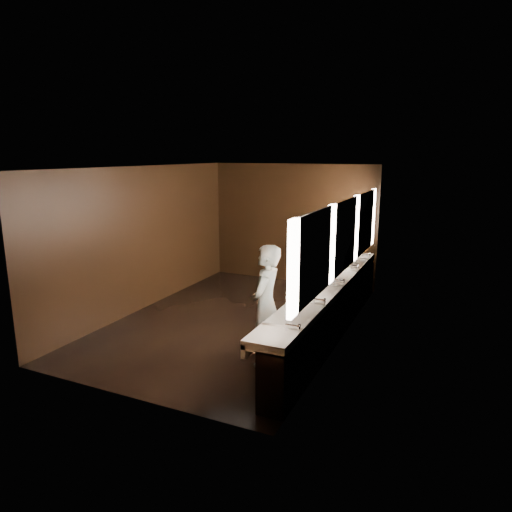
# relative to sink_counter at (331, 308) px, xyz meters

# --- Properties ---
(floor) EXTENTS (6.00, 6.00, 0.00)m
(floor) POSITION_rel_sink_counter_xyz_m (-1.79, 0.00, -0.50)
(floor) COLOR black
(floor) RESTS_ON ground
(ceiling) EXTENTS (4.00, 6.00, 0.02)m
(ceiling) POSITION_rel_sink_counter_xyz_m (-1.79, 0.00, 2.30)
(ceiling) COLOR #2D2D2B
(ceiling) RESTS_ON wall_back
(wall_back) EXTENTS (4.00, 0.02, 2.80)m
(wall_back) POSITION_rel_sink_counter_xyz_m (-1.79, 3.00, 0.90)
(wall_back) COLOR black
(wall_back) RESTS_ON floor
(wall_front) EXTENTS (4.00, 0.02, 2.80)m
(wall_front) POSITION_rel_sink_counter_xyz_m (-1.79, -3.00, 0.90)
(wall_front) COLOR black
(wall_front) RESTS_ON floor
(wall_left) EXTENTS (0.02, 6.00, 2.80)m
(wall_left) POSITION_rel_sink_counter_xyz_m (-3.79, 0.00, 0.90)
(wall_left) COLOR black
(wall_left) RESTS_ON floor
(wall_right) EXTENTS (0.02, 6.00, 2.80)m
(wall_right) POSITION_rel_sink_counter_xyz_m (0.21, 0.00, 0.90)
(wall_right) COLOR black
(wall_right) RESTS_ON floor
(sink_counter) EXTENTS (0.55, 5.40, 1.01)m
(sink_counter) POSITION_rel_sink_counter_xyz_m (0.00, 0.00, 0.00)
(sink_counter) COLOR black
(sink_counter) RESTS_ON floor
(mirror_band) EXTENTS (0.06, 5.03, 1.15)m
(mirror_band) POSITION_rel_sink_counter_xyz_m (0.19, -0.00, 1.25)
(mirror_band) COLOR #FFE5D2
(mirror_band) RESTS_ON wall_right
(person) EXTENTS (0.46, 0.67, 1.78)m
(person) POSITION_rel_sink_counter_xyz_m (-0.59, -1.38, 0.40)
(person) COLOR #98D5E3
(person) RESTS_ON floor
(trash_bin) EXTENTS (0.44, 0.44, 0.62)m
(trash_bin) POSITION_rel_sink_counter_xyz_m (-0.22, -0.39, -0.19)
(trash_bin) COLOR black
(trash_bin) RESTS_ON floor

